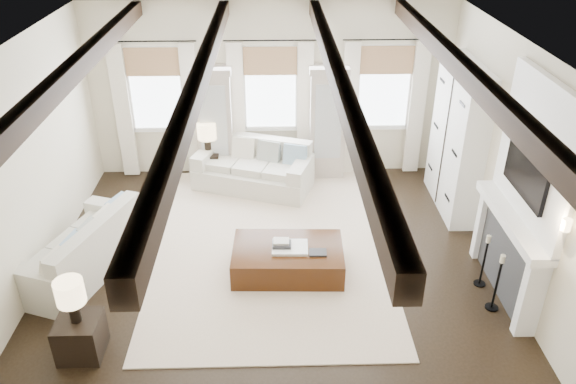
{
  "coord_description": "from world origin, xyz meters",
  "views": [
    {
      "loc": [
        0.05,
        -5.99,
        4.97
      ],
      "look_at": [
        0.23,
        0.81,
        1.15
      ],
      "focal_mm": 35.0,
      "sensor_mm": 36.0,
      "label": 1
    }
  ],
  "objects_px": {
    "ottoman": "(288,260)",
    "side_table_back": "(210,167)",
    "sofa_left": "(83,251)",
    "sofa_back": "(254,169)",
    "side_table_front": "(81,337)"
  },
  "relations": [
    {
      "from": "ottoman",
      "to": "side_table_back",
      "type": "distance_m",
      "value": 3.15
    },
    {
      "from": "sofa_left",
      "to": "ottoman",
      "type": "distance_m",
      "value": 2.9
    },
    {
      "from": "sofa_left",
      "to": "ottoman",
      "type": "bearing_deg",
      "value": -1.44
    },
    {
      "from": "sofa_back",
      "to": "ottoman",
      "type": "height_order",
      "value": "sofa_back"
    },
    {
      "from": "sofa_back",
      "to": "ottoman",
      "type": "relative_size",
      "value": 1.44
    },
    {
      "from": "sofa_back",
      "to": "side_table_back",
      "type": "distance_m",
      "value": 0.88
    },
    {
      "from": "sofa_back",
      "to": "side_table_back",
      "type": "height_order",
      "value": "sofa_back"
    },
    {
      "from": "ottoman",
      "to": "side_table_front",
      "type": "distance_m",
      "value": 2.92
    },
    {
      "from": "sofa_back",
      "to": "sofa_left",
      "type": "height_order",
      "value": "sofa_back"
    },
    {
      "from": "side_table_back",
      "to": "side_table_front",
      "type": "bearing_deg",
      "value": -104.3
    },
    {
      "from": "sofa_back",
      "to": "side_table_front",
      "type": "height_order",
      "value": "sofa_back"
    },
    {
      "from": "sofa_back",
      "to": "side_table_back",
      "type": "bearing_deg",
      "value": 163.13
    },
    {
      "from": "sofa_left",
      "to": "side_table_front",
      "type": "xyz_separation_m",
      "value": [
        0.41,
        -1.6,
        -0.1
      ]
    },
    {
      "from": "sofa_left",
      "to": "ottoman",
      "type": "height_order",
      "value": "sofa_left"
    },
    {
      "from": "sofa_left",
      "to": "side_table_back",
      "type": "relative_size",
      "value": 3.85
    }
  ]
}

